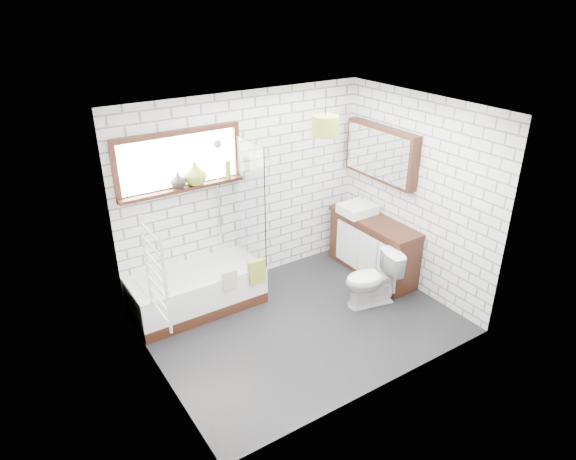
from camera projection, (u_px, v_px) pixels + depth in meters
floor at (302, 323)px, 6.07m from camera, size 3.40×2.60×0.01m
ceiling at (305, 111)px, 4.98m from camera, size 3.40×2.60×0.01m
wall_back at (245, 191)px, 6.51m from camera, size 3.40×0.01×2.50m
wall_front at (388, 280)px, 4.54m from camera, size 3.40×0.01×2.50m
wall_left at (151, 271)px, 4.69m from camera, size 0.01×2.60×2.50m
wall_right at (416, 195)px, 6.37m from camera, size 0.01×2.60×2.50m
window at (180, 162)px, 5.82m from camera, size 1.52×0.16×0.68m
towel_radiator at (156, 275)px, 4.73m from camera, size 0.06×0.52×1.00m
mirror_cabinet at (381, 153)px, 6.61m from camera, size 0.16×1.20×0.70m
shower_riser at (218, 191)px, 6.24m from camera, size 0.02×0.02×1.30m
bathtub at (197, 291)px, 6.23m from camera, size 1.58×0.70×0.51m
shower_screen at (250, 201)px, 6.18m from camera, size 0.02×0.72×1.50m
towel_green at (257, 271)px, 6.18m from camera, size 0.22×0.06×0.30m
towel_beige at (230, 280)px, 6.01m from camera, size 0.18×0.04×0.23m
vanity at (373, 246)px, 6.97m from camera, size 0.45×1.39×0.80m
basin at (357, 209)px, 6.96m from camera, size 0.45×0.39×0.13m
tap at (367, 202)px, 7.01m from camera, size 0.03×0.03×0.17m
toilet at (372, 279)px, 6.30m from camera, size 0.53×0.75×0.70m
vase_olive at (195, 175)px, 5.96m from camera, size 0.29×0.29×0.28m
vase_dark at (178, 182)px, 5.87m from camera, size 0.19×0.19×0.19m
bottle at (228, 171)px, 6.18m from camera, size 0.07×0.07×0.21m
pendant at (325, 126)px, 6.09m from camera, size 0.32×0.32×0.24m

